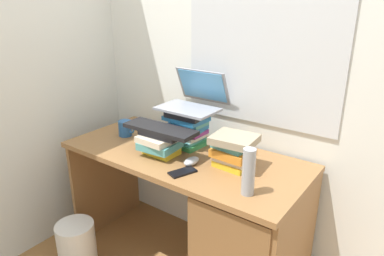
{
  "coord_description": "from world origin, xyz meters",
  "views": [
    {
      "loc": [
        1.09,
        -1.41,
        1.54
      ],
      "look_at": [
        0.09,
        -0.04,
        0.91
      ],
      "focal_mm": 32.82,
      "sensor_mm": 36.0,
      "label": 1
    }
  ],
  "objects": [
    {
      "name": "wall_back",
      "position": [
        0.0,
        0.35,
        1.3
      ],
      "size": [
        6.0,
        0.06,
        2.6
      ],
      "color": "silver",
      "rests_on": "ground"
    },
    {
      "name": "wall_left",
      "position": [
        -0.9,
        0.0,
        1.3
      ],
      "size": [
        0.05,
        6.0,
        2.6
      ],
      "primitive_type": "cube",
      "color": "silver",
      "rests_on": "ground"
    },
    {
      "name": "desk",
      "position": [
        0.35,
        -0.02,
        0.4
      ],
      "size": [
        1.38,
        0.62,
        0.73
      ],
      "color": "olive",
      "rests_on": "ground"
    },
    {
      "name": "book_stack_tall",
      "position": [
        -0.06,
        0.12,
        0.84
      ],
      "size": [
        0.24,
        0.2,
        0.21
      ],
      "color": "#338C4C",
      "rests_on": "desk"
    },
    {
      "name": "book_stack_keyboard_riser",
      "position": [
        -0.09,
        -0.08,
        0.8
      ],
      "size": [
        0.24,
        0.2,
        0.14
      ],
      "color": "yellow",
      "rests_on": "desk"
    },
    {
      "name": "book_stack_side",
      "position": [
        0.3,
        0.02,
        0.82
      ],
      "size": [
        0.23,
        0.2,
        0.17
      ],
      "color": "yellow",
      "rests_on": "desk"
    },
    {
      "name": "laptop",
      "position": [
        -0.06,
        0.19,
        0.99
      ],
      "size": [
        0.34,
        0.31,
        0.21
      ],
      "color": "gray",
      "rests_on": "book_stack_tall"
    },
    {
      "name": "keyboard",
      "position": [
        -0.09,
        -0.08,
        0.88
      ],
      "size": [
        0.42,
        0.15,
        0.02
      ],
      "primitive_type": "cube",
      "rotation": [
        0.0,
        0.0,
        0.03
      ],
      "color": "black",
      "rests_on": "book_stack_keyboard_riser"
    },
    {
      "name": "computer_mouse",
      "position": [
        0.12,
        -0.09,
        0.75
      ],
      "size": [
        0.06,
        0.1,
        0.04
      ],
      "primitive_type": "ellipsoid",
      "color": "#A5A8AD",
      "rests_on": "desk"
    },
    {
      "name": "mug",
      "position": [
        -0.45,
        0.0,
        0.78
      ],
      "size": [
        0.12,
        0.08,
        0.1
      ],
      "color": "#265999",
      "rests_on": "desk"
    },
    {
      "name": "water_bottle",
      "position": [
        0.49,
        -0.18,
        0.84
      ],
      "size": [
        0.06,
        0.06,
        0.22
      ],
      "primitive_type": "cylinder",
      "color": "#999EA5",
      "rests_on": "desk"
    },
    {
      "name": "cell_phone",
      "position": [
        0.14,
        -0.19,
        0.74
      ],
      "size": [
        0.11,
        0.15,
        0.01
      ],
      "primitive_type": "cube",
      "rotation": [
        0.0,
        0.0,
        -0.35
      ],
      "color": "black",
      "rests_on": "desk"
    },
    {
      "name": "wastebasket",
      "position": [
        -0.47,
        -0.43,
        0.16
      ],
      "size": [
        0.22,
        0.22,
        0.31
      ],
      "primitive_type": "cylinder",
      "color": "silver",
      "rests_on": "ground"
    }
  ]
}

